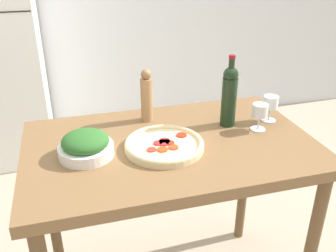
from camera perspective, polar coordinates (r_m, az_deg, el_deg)
name	(u,v)px	position (r m, az deg, el deg)	size (l,w,h in m)	color
prep_counter	(170,165)	(1.67, 0.36, -5.97)	(1.24, 0.77, 0.94)	brown
wine_bottle	(229,95)	(1.73, 9.32, 4.72)	(0.07, 0.07, 0.33)	black
wine_glass_near	(260,112)	(1.73, 13.82, 2.08)	(0.07, 0.07, 0.13)	silver
wine_glass_far	(271,104)	(1.84, 15.37, 3.31)	(0.07, 0.07, 0.13)	silver
pepper_mill	(147,96)	(1.77, -3.28, 4.54)	(0.06, 0.06, 0.25)	#AD7F51
salad_bowl	(86,145)	(1.53, -12.43, -2.90)	(0.22, 0.22, 0.10)	white
homemade_pizza	(164,145)	(1.56, -0.57, -2.88)	(0.33, 0.33, 0.04)	beige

